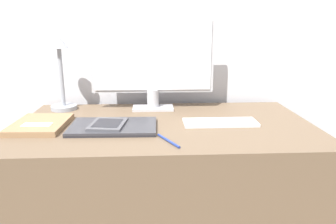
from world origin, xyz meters
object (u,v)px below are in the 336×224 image
Objects in this scene: monitor at (152,61)px; desk_lamp at (61,70)px; keyboard at (220,122)px; ereader at (108,124)px; notebook at (40,124)px; pen at (169,141)px; laptop at (113,127)px.

monitor reaches higher than desk_lamp.
ereader reaches higher than keyboard.
keyboard is 0.74m from notebook.
ereader is at bearing 146.18° from pen.
monitor is at bearing -1.67° from desk_lamp.
ereader is at bearing -8.86° from notebook.
keyboard is 1.12× the size of notebook.
pen is (0.49, -0.48, -0.19)m from desk_lamp.
ereader is at bearing -52.06° from desk_lamp.
monitor is 0.42m from ereader.
monitor reaches higher than ereader.
desk_lamp is 2.56× the size of pen.
ereader is 0.51× the size of desk_lamp.
pen is (0.24, -0.16, -0.02)m from ereader.
monitor reaches higher than laptop.
keyboard is 0.87× the size of desk_lamp.
pen is (0.22, -0.16, -0.00)m from laptop.
desk_lamp is at bearing 85.13° from notebook.
notebook is (-0.30, 0.04, 0.00)m from laptop.
desk_lamp is (-0.25, 0.32, 0.17)m from ereader.
laptop reaches higher than pen.
notebook is at bearing 158.59° from pen.
monitor is at bearing 96.58° from pen.
laptop is 1.93× the size of ereader.
desk_lamp reaches higher than ereader.
keyboard is 0.79m from desk_lamp.
ereader reaches higher than notebook.
keyboard is at bearing 5.23° from laptop.
laptop is at bearing -117.75° from monitor.
pen is at bearing -33.82° from ereader.
laptop is at bearing -7.02° from notebook.
laptop is 1.26× the size of notebook.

